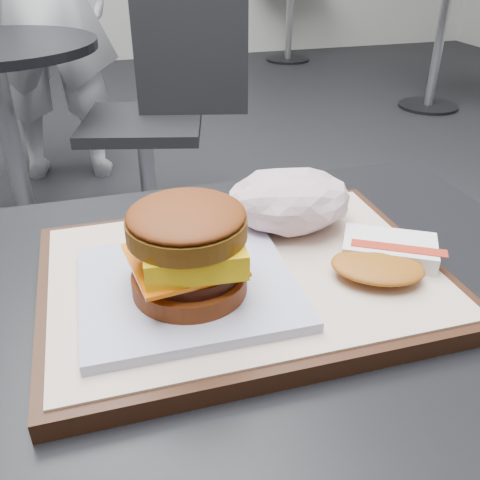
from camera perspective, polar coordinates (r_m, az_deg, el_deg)
name	(u,v)px	position (r m, az deg, el deg)	size (l,w,h in m)	color
customer_table	(204,469)	(0.61, -3.83, -23.15)	(0.80, 0.60, 0.77)	#A5A5AA
serving_tray	(243,278)	(0.52, 0.34, -4.05)	(0.38, 0.28, 0.02)	black
breakfast_sandwich	(189,259)	(0.46, -5.51, -2.02)	(0.19, 0.17, 0.09)	silver
hash_brown	(384,256)	(0.53, 15.12, -1.71)	(0.14, 0.12, 0.02)	white
crumpled_wrapper	(290,200)	(0.58, 5.36, 4.23)	(0.14, 0.11, 0.06)	silver
neighbor_table	(2,102)	(2.09, -24.04, 13.32)	(0.70, 0.70, 0.75)	black
neighbor_chair	(160,108)	(2.01, -8.50, 13.73)	(0.64, 0.51, 0.88)	#B4B4BA
bg_table_near	(443,20)	(3.92, 20.86, 21.04)	(0.66, 0.66, 0.75)	black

